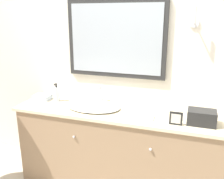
% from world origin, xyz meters
% --- Properties ---
extents(wall_back, '(8.00, 0.18, 2.55)m').
position_xyz_m(wall_back, '(-0.00, 0.65, 1.28)').
color(wall_back, silver).
rests_on(wall_back, ground_plane).
extents(vanity_counter, '(2.08, 0.61, 0.86)m').
position_xyz_m(vanity_counter, '(0.00, 0.32, 0.43)').
color(vanity_counter, '#937556').
rests_on(vanity_counter, ground_plane).
extents(sink_basin, '(0.56, 0.43, 0.17)m').
position_xyz_m(sink_basin, '(-0.27, 0.29, 0.88)').
color(sink_basin, white).
rests_on(sink_basin, vanity_counter).
extents(soap_bottle, '(0.07, 0.07, 0.20)m').
position_xyz_m(soap_bottle, '(-0.72, 0.35, 0.94)').
color(soap_bottle, white).
rests_on(soap_bottle, vanity_counter).
extents(appliance_box, '(0.24, 0.16, 0.13)m').
position_xyz_m(appliance_box, '(0.76, 0.21, 0.92)').
color(appliance_box, black).
rests_on(appliance_box, vanity_counter).
extents(picture_frame, '(0.11, 0.01, 0.12)m').
position_xyz_m(picture_frame, '(0.55, 0.13, 0.92)').
color(picture_frame, black).
rests_on(picture_frame, vanity_counter).
extents(hand_towel_near_sink, '(0.18, 0.13, 0.05)m').
position_xyz_m(hand_towel_near_sink, '(-0.90, 0.35, 0.88)').
color(hand_towel_near_sink, '#A8B7C6').
rests_on(hand_towel_near_sink, vanity_counter).
extents(hand_towel_far_corner, '(0.16, 0.12, 0.03)m').
position_xyz_m(hand_towel_far_corner, '(0.80, 0.48, 0.88)').
color(hand_towel_far_corner, '#B7A899').
rests_on(hand_towel_far_corner, vanity_counter).
extents(metal_tray, '(0.17, 0.13, 0.01)m').
position_xyz_m(metal_tray, '(0.27, 0.20, 0.86)').
color(metal_tray, '#ADADB2').
rests_on(metal_tray, vanity_counter).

